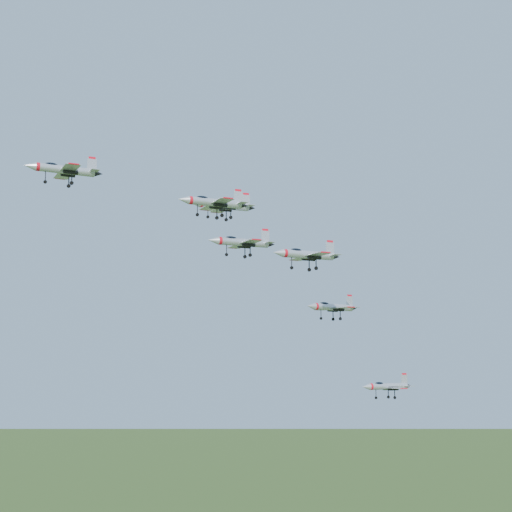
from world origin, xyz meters
name	(u,v)px	position (x,y,z in m)	size (l,w,h in m)	color
jet_lead	(63,169)	(-25.69, 15.73, 134.50)	(14.03, 11.61, 3.75)	#B4B9C2
jet_left_high	(222,205)	(-0.59, 1.38, 127.17)	(12.08, 9.92, 3.24)	#B4B9C2
jet_right_high	(213,202)	(-8.11, -15.65, 123.64)	(10.99, 9.06, 2.94)	#B4B9C2
jet_left_low	(241,242)	(3.03, 1.66, 121.02)	(12.61, 10.38, 3.38)	#B4B9C2
jet_right_low	(306,254)	(9.88, -9.71, 117.73)	(12.39, 10.23, 3.31)	#B4B9C2
jet_trail	(332,307)	(18.78, -1.66, 109.99)	(11.10, 9.31, 2.98)	#B4B9C2
jet_extra	(387,386)	(36.36, 8.94, 95.65)	(11.69, 9.64, 3.13)	#B4B9C2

